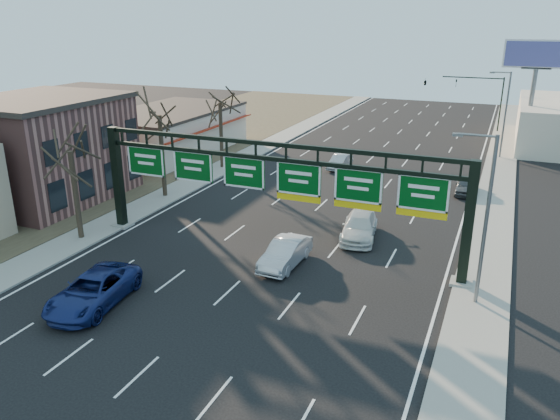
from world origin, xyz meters
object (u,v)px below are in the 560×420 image
at_px(car_silver_sedan, 285,253).
at_px(car_white_wagon, 359,227).
at_px(car_blue_suv, 93,290).
at_px(sign_gantry, 273,183).

bearing_deg(car_silver_sedan, car_white_wagon, 65.97).
height_order(car_silver_sedan, car_white_wagon, car_silver_sedan).
height_order(car_blue_suv, car_white_wagon, car_blue_suv).
bearing_deg(sign_gantry, car_silver_sedan, -46.70).
xyz_separation_m(sign_gantry, car_silver_sedan, (1.44, -1.53, -3.83)).
bearing_deg(car_blue_suv, car_white_wagon, 47.40).
height_order(sign_gantry, car_silver_sedan, sign_gantry).
distance_m(car_blue_suv, car_silver_sedan, 11.13).
height_order(car_blue_suv, car_silver_sedan, car_blue_suv).
xyz_separation_m(car_silver_sedan, car_white_wagon, (2.96, 6.07, -0.01)).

